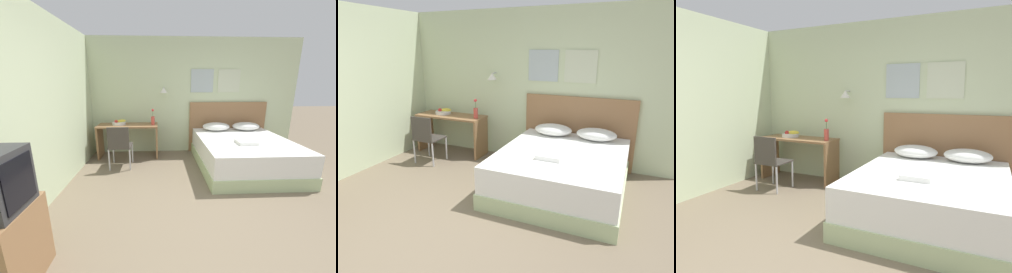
{
  "view_description": "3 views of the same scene",
  "coord_description": "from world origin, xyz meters",
  "views": [
    {
      "loc": [
        -0.68,
        -2.01,
        1.69
      ],
      "look_at": [
        -0.51,
        1.41,
        0.77
      ],
      "focal_mm": 22.0,
      "sensor_mm": 36.0,
      "label": 1
    },
    {
      "loc": [
        1.9,
        -2.14,
        2.01
      ],
      "look_at": [
        0.06,
        1.97,
        0.65
      ],
      "focal_mm": 32.0,
      "sensor_mm": 36.0,
      "label": 2
    },
    {
      "loc": [
        1.59,
        -1.7,
        1.53
      ],
      "look_at": [
        -0.04,
        1.64,
        0.98
      ],
      "focal_mm": 32.0,
      "sensor_mm": 36.0,
      "label": 3
    }
  ],
  "objects": [
    {
      "name": "pillow_right",
      "position": [
        1.35,
        2.57,
        0.68
      ],
      "size": [
        0.62,
        0.42,
        0.18
      ],
      "color": "white",
      "rests_on": "bed"
    },
    {
      "name": "desk",
      "position": [
        -1.36,
        2.56,
        0.53
      ],
      "size": [
        1.33,
        0.52,
        0.75
      ],
      "color": "#8E6642",
      "rests_on": "ground_plane"
    },
    {
      "name": "headboard",
      "position": [
        1.0,
        2.86,
        0.61
      ],
      "size": [
        1.85,
        0.06,
        1.21
      ],
      "color": "#8E6642",
      "rests_on": "ground_plane"
    },
    {
      "name": "pillow_left",
      "position": [
        0.65,
        2.57,
        0.68
      ],
      "size": [
        0.62,
        0.42,
        0.18
      ],
      "color": "white",
      "rests_on": "bed"
    },
    {
      "name": "desk_chair",
      "position": [
        -1.44,
        1.87,
        0.51
      ],
      "size": [
        0.44,
        0.44,
        0.86
      ],
      "color": "#3D3833",
      "rests_on": "ground_plane"
    },
    {
      "name": "wall_back",
      "position": [
        0.01,
        2.92,
        1.33
      ],
      "size": [
        5.26,
        0.31,
        2.65
      ],
      "color": "beige",
      "rests_on": "ground_plane"
    },
    {
      "name": "folded_towel_near_foot",
      "position": [
        0.91,
        1.5,
        0.62
      ],
      "size": [
        0.33,
        0.31,
        0.06
      ],
      "color": "white",
      "rests_on": "bed"
    },
    {
      "name": "fruit_bowl",
      "position": [
        -1.56,
        2.59,
        0.79
      ],
      "size": [
        0.31,
        0.3,
        0.11
      ],
      "color": "silver",
      "rests_on": "desk"
    },
    {
      "name": "flower_vase",
      "position": [
        -0.8,
        2.52,
        0.87
      ],
      "size": [
        0.08,
        0.08,
        0.36
      ],
      "color": "#D14C42",
      "rests_on": "desk"
    },
    {
      "name": "bed",
      "position": [
        1.0,
        1.81,
        0.29
      ],
      "size": [
        1.73,
        2.05,
        0.59
      ],
      "color": "#B2C693",
      "rests_on": "ground_plane"
    }
  ]
}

